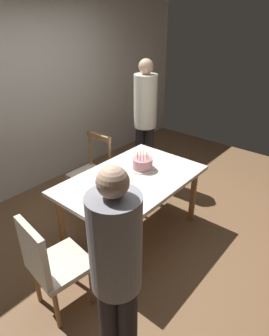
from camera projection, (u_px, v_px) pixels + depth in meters
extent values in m
plane|color=brown|center=(132.00, 234.00, 3.48)|extent=(6.40, 6.40, 0.00)
cube|color=beige|center=(25.00, 98.00, 3.92)|extent=(6.40, 0.10, 2.60)
cube|color=silver|center=(131.00, 180.00, 3.13)|extent=(1.55, 0.99, 0.04)
cylinder|color=#9E7042|center=(116.00, 260.00, 2.63)|extent=(0.07, 0.07, 0.72)
cylinder|color=#9E7042|center=(193.00, 196.00, 3.54)|extent=(0.07, 0.07, 0.72)
cylinder|color=#9E7042|center=(61.00, 224.00, 3.07)|extent=(0.07, 0.07, 0.72)
cylinder|color=#9E7042|center=(142.00, 175.00, 3.99)|extent=(0.07, 0.07, 0.72)
cylinder|color=silver|center=(142.00, 168.00, 3.30)|extent=(0.28, 0.28, 0.01)
cylinder|color=#D18C93|center=(143.00, 163.00, 3.27)|extent=(0.22, 0.22, 0.12)
cylinder|color=#F2994C|center=(146.00, 155.00, 3.27)|extent=(0.01, 0.01, 0.05)
sphere|color=#FFC64C|center=(146.00, 152.00, 3.26)|extent=(0.01, 0.01, 0.01)
cylinder|color=yellow|center=(144.00, 154.00, 3.29)|extent=(0.01, 0.01, 0.05)
sphere|color=#FFC64C|center=(144.00, 151.00, 3.27)|extent=(0.01, 0.01, 0.01)
cylinder|color=#F2994C|center=(141.00, 154.00, 3.28)|extent=(0.01, 0.01, 0.05)
sphere|color=#FFC64C|center=(141.00, 151.00, 3.27)|extent=(0.01, 0.01, 0.01)
cylinder|color=#4C7FE5|center=(138.00, 155.00, 3.26)|extent=(0.01, 0.01, 0.05)
sphere|color=#FFC64C|center=(138.00, 153.00, 3.24)|extent=(0.01, 0.01, 0.01)
cylinder|color=yellow|center=(137.00, 156.00, 3.24)|extent=(0.01, 0.01, 0.05)
sphere|color=#FFC64C|center=(137.00, 153.00, 3.22)|extent=(0.01, 0.01, 0.01)
cylinder|color=#E54C4C|center=(138.00, 158.00, 3.21)|extent=(0.01, 0.01, 0.05)
sphere|color=#FFC64C|center=(138.00, 155.00, 3.19)|extent=(0.01, 0.01, 0.01)
cylinder|color=#D872CC|center=(140.00, 159.00, 3.19)|extent=(0.01, 0.01, 0.05)
sphere|color=#FFC64C|center=(140.00, 156.00, 3.17)|extent=(0.01, 0.01, 0.01)
cylinder|color=#4C7FE5|center=(144.00, 159.00, 3.18)|extent=(0.01, 0.01, 0.05)
sphere|color=#FFC64C|center=(144.00, 156.00, 3.16)|extent=(0.01, 0.01, 0.01)
cylinder|color=yellow|center=(147.00, 158.00, 3.20)|extent=(0.01, 0.01, 0.05)
sphere|color=#FFC64C|center=(147.00, 155.00, 3.18)|extent=(0.01, 0.01, 0.01)
cylinder|color=yellow|center=(148.00, 157.00, 3.21)|extent=(0.01, 0.01, 0.05)
sphere|color=#FFC64C|center=(148.00, 154.00, 3.20)|extent=(0.01, 0.01, 0.01)
cylinder|color=#D872CC|center=(148.00, 156.00, 3.25)|extent=(0.01, 0.01, 0.05)
sphere|color=#FFC64C|center=(148.00, 153.00, 3.23)|extent=(0.01, 0.01, 0.01)
cylinder|color=silver|center=(120.00, 203.00, 2.71)|extent=(0.22, 0.22, 0.01)
cylinder|color=silver|center=(111.00, 174.00, 3.19)|extent=(0.22, 0.22, 0.01)
cube|color=silver|center=(106.00, 210.00, 2.61)|extent=(0.18, 0.02, 0.01)
cube|color=silver|center=(101.00, 180.00, 3.09)|extent=(0.18, 0.03, 0.01)
cube|color=beige|center=(90.00, 175.00, 3.81)|extent=(0.44, 0.44, 0.05)
cylinder|color=#9E7042|center=(73.00, 192.00, 3.90)|extent=(0.04, 0.04, 0.42)
cylinder|color=#9E7042|center=(90.00, 201.00, 3.71)|extent=(0.04, 0.04, 0.42)
cylinder|color=#9E7042|center=(92.00, 182.00, 4.13)|extent=(0.04, 0.04, 0.42)
cylinder|color=#9E7042|center=(109.00, 190.00, 3.94)|extent=(0.04, 0.04, 0.42)
cylinder|color=#9E7042|center=(90.00, 149.00, 3.93)|extent=(0.04, 0.04, 0.50)
cylinder|color=#9E7042|center=(110.00, 156.00, 3.73)|extent=(0.04, 0.04, 0.50)
cube|color=#9E7042|center=(99.00, 137.00, 3.73)|extent=(0.04, 0.40, 0.06)
cube|color=beige|center=(61.00, 265.00, 2.46)|extent=(0.49, 0.49, 0.05)
cylinder|color=#9E7042|center=(92.00, 285.00, 2.56)|extent=(0.04, 0.04, 0.42)
cylinder|color=#9E7042|center=(71.00, 264.00, 2.78)|extent=(0.04, 0.04, 0.42)
cylinder|color=#9E7042|center=(57.00, 309.00, 2.35)|extent=(0.04, 0.04, 0.42)
cylinder|color=#9E7042|center=(37.00, 284.00, 2.58)|extent=(0.04, 0.04, 0.42)
cube|color=beige|center=(34.00, 254.00, 2.22)|extent=(0.10, 0.40, 0.50)
cylinder|color=#262328|center=(128.00, 323.00, 2.05)|extent=(0.14, 0.14, 0.78)
cylinder|color=#262328|center=(109.00, 321.00, 2.07)|extent=(0.14, 0.14, 0.78)
cylinder|color=gray|center=(115.00, 244.00, 1.73)|extent=(0.32, 0.32, 0.65)
sphere|color=#D8AD8C|center=(113.00, 182.00, 1.53)|extent=(0.18, 0.18, 0.18)
cylinder|color=#262328|center=(140.00, 154.00, 4.43)|extent=(0.14, 0.14, 0.87)
cylinder|color=#262328|center=(149.00, 154.00, 4.41)|extent=(0.14, 0.14, 0.87)
cylinder|color=silver|center=(145.00, 101.00, 4.05)|extent=(0.32, 0.32, 0.72)
sphere|color=#D8AD8C|center=(146.00, 66.00, 3.83)|extent=(0.20, 0.20, 0.20)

